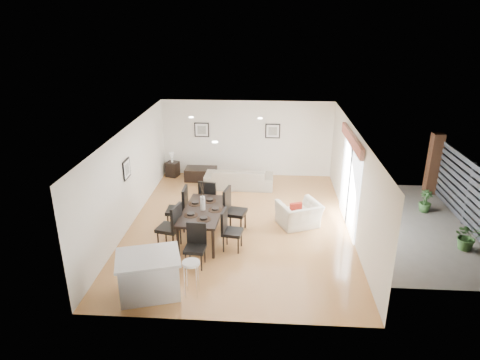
# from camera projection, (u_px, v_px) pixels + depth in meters

# --- Properties ---
(ground) EXTENTS (8.00, 8.00, 0.00)m
(ground) POSITION_uv_depth(u_px,v_px,m) (239.00, 225.00, 11.88)
(ground) COLOR #B07B48
(ground) RESTS_ON ground
(wall_back) EXTENTS (6.00, 0.04, 2.70)m
(wall_back) POSITION_uv_depth(u_px,v_px,m) (247.00, 139.00, 15.11)
(wall_back) COLOR white
(wall_back) RESTS_ON ground
(wall_front) EXTENTS (6.00, 0.04, 2.70)m
(wall_front) POSITION_uv_depth(u_px,v_px,m) (224.00, 260.00, 7.67)
(wall_front) COLOR white
(wall_front) RESTS_ON ground
(wall_left) EXTENTS (0.04, 8.00, 2.70)m
(wall_left) POSITION_uv_depth(u_px,v_px,m) (129.00, 177.00, 11.58)
(wall_left) COLOR white
(wall_left) RESTS_ON ground
(wall_right) EXTENTS (0.04, 8.00, 2.70)m
(wall_right) POSITION_uv_depth(u_px,v_px,m) (353.00, 182.00, 11.20)
(wall_right) COLOR white
(wall_right) RESTS_ON ground
(ceiling) EXTENTS (6.00, 8.00, 0.02)m
(ceiling) POSITION_uv_depth(u_px,v_px,m) (239.00, 130.00, 10.90)
(ceiling) COLOR white
(ceiling) RESTS_ON wall_back
(sofa) EXTENTS (2.29, 0.94, 0.66)m
(sofa) POSITION_uv_depth(u_px,v_px,m) (239.00, 178.00, 14.34)
(sofa) COLOR #A19782
(sofa) RESTS_ON ground
(armchair) EXTENTS (1.35, 1.28, 0.69)m
(armchair) POSITION_uv_depth(u_px,v_px,m) (299.00, 214.00, 11.71)
(armchair) COLOR beige
(armchair) RESTS_ON ground
(courtyard_plant_a) EXTENTS (0.73, 0.67, 0.71)m
(courtyard_plant_a) POSITION_uv_depth(u_px,v_px,m) (468.00, 237.00, 10.53)
(courtyard_plant_a) COLOR #325725
(courtyard_plant_a) RESTS_ON ground
(courtyard_plant_b) EXTENTS (0.37, 0.37, 0.66)m
(courtyard_plant_b) POSITION_uv_depth(u_px,v_px,m) (425.00, 201.00, 12.56)
(courtyard_plant_b) COLOR #325725
(courtyard_plant_b) RESTS_ON ground
(dining_table) EXTENTS (1.11, 2.04, 0.82)m
(dining_table) POSITION_uv_depth(u_px,v_px,m) (203.00, 213.00, 10.90)
(dining_table) COLOR black
(dining_table) RESTS_ON ground
(dining_chair_wnear) EXTENTS (0.64, 0.64, 1.17)m
(dining_chair_wnear) POSITION_uv_depth(u_px,v_px,m) (172.00, 224.00, 10.50)
(dining_chair_wnear) COLOR black
(dining_chair_wnear) RESTS_ON ground
(dining_chair_wfar) EXTENTS (0.54, 0.54, 1.20)m
(dining_chair_wfar) POSITION_uv_depth(u_px,v_px,m) (181.00, 206.00, 11.43)
(dining_chair_wfar) COLOR black
(dining_chair_wfar) RESTS_ON ground
(dining_chair_enear) EXTENTS (0.53, 0.53, 1.05)m
(dining_chair_enear) POSITION_uv_depth(u_px,v_px,m) (229.00, 228.00, 10.47)
(dining_chair_enear) COLOR black
(dining_chair_enear) RESTS_ON ground
(dining_chair_efar) EXTENTS (0.64, 0.64, 1.20)m
(dining_chair_efar) POSITION_uv_depth(u_px,v_px,m) (232.00, 207.00, 11.36)
(dining_chair_efar) COLOR black
(dining_chair_efar) RESTS_ON ground
(dining_chair_head) EXTENTS (0.49, 0.49, 1.03)m
(dining_chair_head) POSITION_uv_depth(u_px,v_px,m) (196.00, 242.00, 9.82)
(dining_chair_head) COLOR black
(dining_chair_head) RESTS_ON ground
(dining_chair_foot) EXTENTS (0.60, 0.60, 1.14)m
(dining_chair_foot) POSITION_uv_depth(u_px,v_px,m) (209.00, 197.00, 12.08)
(dining_chair_foot) COLOR black
(dining_chair_foot) RESTS_ON ground
(vase) EXTENTS (0.93, 1.45, 0.77)m
(vase) POSITION_uv_depth(u_px,v_px,m) (203.00, 199.00, 10.77)
(vase) COLOR white
(vase) RESTS_ON dining_table
(coffee_table) EXTENTS (1.09, 0.66, 0.43)m
(coffee_table) POSITION_uv_depth(u_px,v_px,m) (201.00, 174.00, 15.02)
(coffee_table) COLOR black
(coffee_table) RESTS_ON ground
(side_table) EXTENTS (0.50, 0.50, 0.53)m
(side_table) POSITION_uv_depth(u_px,v_px,m) (173.00, 169.00, 15.35)
(side_table) COLOR black
(side_table) RESTS_ON ground
(table_lamp) EXTENTS (0.18, 0.18, 0.34)m
(table_lamp) POSITION_uv_depth(u_px,v_px,m) (172.00, 156.00, 15.17)
(table_lamp) COLOR white
(table_lamp) RESTS_ON side_table
(cushion) EXTENTS (0.35, 0.21, 0.33)m
(cushion) POSITION_uv_depth(u_px,v_px,m) (296.00, 209.00, 11.54)
(cushion) COLOR maroon
(cushion) RESTS_ON armchair
(kitchen_island) EXTENTS (1.51, 1.31, 0.90)m
(kitchen_island) POSITION_uv_depth(u_px,v_px,m) (149.00, 275.00, 8.82)
(kitchen_island) COLOR silver
(kitchen_island) RESTS_ON ground
(bar_stool) EXTENTS (0.36, 0.36, 0.80)m
(bar_stool) POSITION_uv_depth(u_px,v_px,m) (191.00, 267.00, 8.68)
(bar_stool) COLOR white
(bar_stool) RESTS_ON ground
(framed_print_back_left) EXTENTS (0.52, 0.04, 0.52)m
(framed_print_back_left) POSITION_uv_depth(u_px,v_px,m) (202.00, 130.00, 15.07)
(framed_print_back_left) COLOR black
(framed_print_back_left) RESTS_ON wall_back
(framed_print_back_right) EXTENTS (0.52, 0.04, 0.52)m
(framed_print_back_right) POSITION_uv_depth(u_px,v_px,m) (273.00, 131.00, 14.91)
(framed_print_back_right) COLOR black
(framed_print_back_right) RESTS_ON wall_back
(framed_print_left_wall) EXTENTS (0.04, 0.52, 0.52)m
(framed_print_left_wall) POSITION_uv_depth(u_px,v_px,m) (127.00, 169.00, 11.28)
(framed_print_left_wall) COLOR black
(framed_print_left_wall) RESTS_ON wall_left
(sliding_door) EXTENTS (0.12, 2.70, 2.57)m
(sliding_door) POSITION_uv_depth(u_px,v_px,m) (351.00, 167.00, 11.37)
(sliding_door) COLOR white
(sliding_door) RESTS_ON wall_right
(courtyard) EXTENTS (6.00, 6.00, 2.00)m
(courtyard) POSITION_uv_depth(u_px,v_px,m) (461.00, 188.00, 11.97)
(courtyard) COLOR gray
(courtyard) RESTS_ON ground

